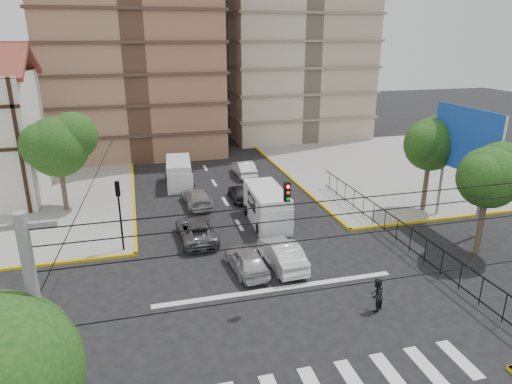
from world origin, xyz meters
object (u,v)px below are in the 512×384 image
object	(u,v)px
van_left_lane	(179,174)
car_silver_front_left	(246,260)
van_right_lane	(268,208)
traffic_light_nw	(119,204)
car_white_front_right	(282,254)
pedestrian_crosswalk	(376,295)

from	to	relation	value
van_left_lane	car_silver_front_left	distance (m)	16.45
van_right_lane	car_silver_front_left	size ratio (longest dim) A/B	1.40
traffic_light_nw	car_silver_front_left	size ratio (longest dim) A/B	1.09
traffic_light_nw	van_right_lane	world-z (taller)	traffic_light_nw
car_silver_front_left	car_white_front_right	distance (m)	2.14
traffic_light_nw	car_white_front_right	bearing A→B (deg)	-25.40
van_right_lane	car_white_front_right	xyz separation A→B (m)	(-0.94, -6.05, -0.46)
traffic_light_nw	car_silver_front_left	bearing A→B (deg)	-32.95
car_silver_front_left	van_right_lane	bearing A→B (deg)	-122.25
traffic_light_nw	car_silver_front_left	distance (m)	8.34
van_right_lane	van_left_lane	xyz separation A→B (m)	(-5.08, 10.12, -0.09)
pedestrian_crosswalk	traffic_light_nw	bearing A→B (deg)	-75.56
traffic_light_nw	car_silver_front_left	world-z (taller)	traffic_light_nw
traffic_light_nw	car_white_front_right	size ratio (longest dim) A/B	0.96
van_right_lane	car_white_front_right	world-z (taller)	van_right_lane
van_left_lane	pedestrian_crosswalk	size ratio (longest dim) A/B	3.12
van_left_lane	van_right_lane	bearing A→B (deg)	-58.53
van_left_lane	car_white_front_right	xyz separation A→B (m)	(4.14, -16.17, -0.37)
traffic_light_nw	pedestrian_crosswalk	world-z (taller)	traffic_light_nw
car_white_front_right	pedestrian_crosswalk	size ratio (longest dim) A/B	2.71
van_right_lane	pedestrian_crosswalk	size ratio (longest dim) A/B	3.32
traffic_light_nw	car_white_front_right	distance (m)	10.06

